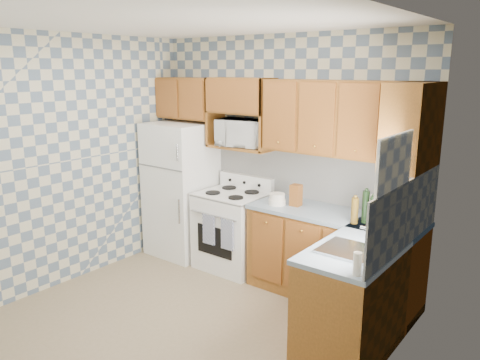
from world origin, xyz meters
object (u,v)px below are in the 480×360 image
(stove_body, at_px, (232,231))
(electric_kettle, at_px, (372,210))
(microwave, at_px, (243,133))
(refrigerator, at_px, (182,189))

(stove_body, height_order, electric_kettle, electric_kettle)
(stove_body, relative_size, microwave, 1.59)
(refrigerator, height_order, electric_kettle, refrigerator)
(microwave, bearing_deg, refrigerator, -177.82)
(refrigerator, distance_m, electric_kettle, 2.49)
(refrigerator, distance_m, stove_body, 0.89)
(stove_body, bearing_deg, microwave, 85.11)
(stove_body, bearing_deg, electric_kettle, 1.31)
(stove_body, bearing_deg, refrigerator, -178.22)
(microwave, bearing_deg, stove_body, -106.89)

